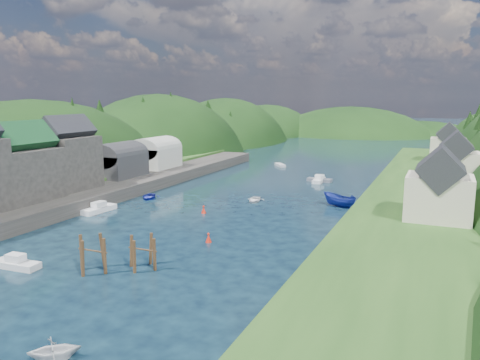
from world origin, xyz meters
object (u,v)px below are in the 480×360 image
at_px(piling_cluster_near, 93,257).
at_px(channel_buoy_far, 204,210).
at_px(channel_buoy_near, 209,238).
at_px(piling_cluster_far, 143,255).

bearing_deg(piling_cluster_near, channel_buoy_far, 92.44).
distance_m(piling_cluster_near, channel_buoy_far, 23.78).
xyz_separation_m(channel_buoy_near, channel_buoy_far, (-6.77, 11.56, 0.00)).
bearing_deg(channel_buoy_far, piling_cluster_near, -87.56).
bearing_deg(piling_cluster_near, channel_buoy_near, 64.70).
bearing_deg(channel_buoy_far, channel_buoy_near, -59.64).
distance_m(piling_cluster_near, piling_cluster_far, 4.54).
height_order(channel_buoy_near, channel_buoy_far, same).
distance_m(piling_cluster_far, channel_buoy_near, 9.89).
relative_size(channel_buoy_near, channel_buoy_far, 1.00).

